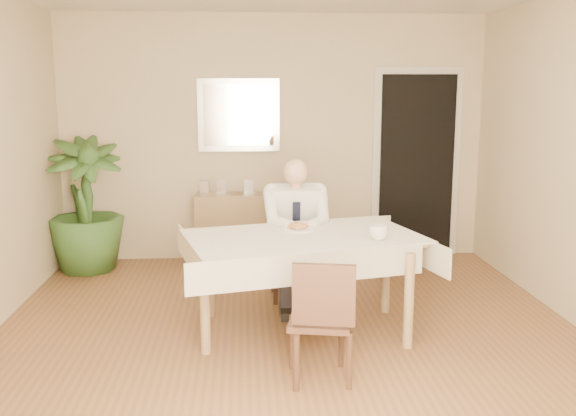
{
  "coord_description": "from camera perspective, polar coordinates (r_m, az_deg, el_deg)",
  "views": [
    {
      "loc": [
        -0.33,
        -4.36,
        1.84
      ],
      "look_at": [
        0.0,
        0.35,
        0.95
      ],
      "focal_mm": 40.0,
      "sensor_mm": 36.0,
      "label": 1
    }
  ],
  "objects": [
    {
      "name": "doorway",
      "position": [
        7.13,
        11.34,
        3.71
      ],
      "size": [
        0.96,
        0.07,
        2.1
      ],
      "color": "silver",
      "rests_on": "ground"
    },
    {
      "name": "photo_frame_left",
      "position": [
        6.81,
        -7.46,
        1.85
      ],
      "size": [
        0.1,
        0.02,
        0.14
      ],
      "primitive_type": "cube",
      "color": "silver",
      "rests_on": "sideboard"
    },
    {
      "name": "seated_man",
      "position": [
        5.38,
        0.77,
        -1.65
      ],
      "size": [
        0.48,
        0.72,
        1.24
      ],
      "color": "white",
      "rests_on": "ground"
    },
    {
      "name": "chair_far",
      "position": [
        5.7,
        0.53,
        -2.96
      ],
      "size": [
        0.44,
        0.44,
        0.88
      ],
      "rotation": [
        0.0,
        0.0,
        -0.05
      ],
      "color": "#3F271B",
      "rests_on": "ground"
    },
    {
      "name": "fork",
      "position": [
        4.9,
        0.51,
        -1.83
      ],
      "size": [
        0.01,
        0.13,
        0.01
      ],
      "primitive_type": "cylinder",
      "rotation": [
        1.57,
        0.0,
        0.0
      ],
      "color": "silver",
      "rests_on": "dining_table"
    },
    {
      "name": "room",
      "position": [
        4.41,
        0.32,
        3.63
      ],
      "size": [
        5.0,
        5.02,
        2.6
      ],
      "color": "brown",
      "rests_on": "ground"
    },
    {
      "name": "mirror",
      "position": [
        6.84,
        -4.41,
        8.23
      ],
      "size": [
        0.86,
        0.04,
        0.76
      ],
      "color": "silver",
      "rests_on": "room"
    },
    {
      "name": "photo_frame_right",
      "position": [
        6.82,
        -3.51,
        1.94
      ],
      "size": [
        0.1,
        0.02,
        0.14
      ],
      "primitive_type": "cube",
      "color": "silver",
      "rests_on": "sideboard"
    },
    {
      "name": "coffee_mug",
      "position": [
        4.69,
        8.05,
        -2.18
      ],
      "size": [
        0.17,
        0.17,
        0.11
      ],
      "primitive_type": "imported",
      "rotation": [
        0.0,
        0.0,
        -0.32
      ],
      "color": "white",
      "rests_on": "dining_table"
    },
    {
      "name": "sideboard",
      "position": [
        6.84,
        -4.28,
        -1.77
      ],
      "size": [
        0.94,
        0.38,
        0.73
      ],
      "primitive_type": "cube",
      "rotation": [
        0.0,
        0.0,
        -0.08
      ],
      "color": "olive",
      "rests_on": "ground"
    },
    {
      "name": "plate",
      "position": [
        4.97,
        0.91,
        -1.87
      ],
      "size": [
        0.26,
        0.26,
        0.02
      ],
      "primitive_type": "cylinder",
      "color": "white",
      "rests_on": "dining_table"
    },
    {
      "name": "photo_frame_center",
      "position": [
        6.8,
        -6.0,
        1.87
      ],
      "size": [
        0.1,
        0.02,
        0.14
      ],
      "primitive_type": "cube",
      "color": "silver",
      "rests_on": "sideboard"
    },
    {
      "name": "dining_table",
      "position": [
        4.81,
        1.36,
        -3.43
      ],
      "size": [
        1.96,
        1.43,
        0.75
      ],
      "rotation": [
        0.0,
        0.0,
        0.25
      ],
      "color": "olive",
      "rests_on": "ground"
    },
    {
      "name": "knife",
      "position": [
        4.91,
        1.44,
        -1.82
      ],
      "size": [
        0.01,
        0.13,
        0.01
      ],
      "primitive_type": "cylinder",
      "rotation": [
        1.57,
        0.0,
        0.0
      ],
      "color": "silver",
      "rests_on": "dining_table"
    },
    {
      "name": "potted_palm",
      "position": [
        6.76,
        -17.61,
        0.29
      ],
      "size": [
        0.97,
        0.97,
        1.36
      ],
      "primitive_type": "imported",
      "rotation": [
        0.0,
        0.0,
        0.34
      ],
      "color": "#2E521F",
      "rests_on": "ground"
    },
    {
      "name": "chair_near",
      "position": [
        4.03,
        2.99,
        -9.53
      ],
      "size": [
        0.45,
        0.45,
        0.81
      ],
      "rotation": [
        0.0,
        0.0,
        -0.19
      ],
      "color": "#3F271B",
      "rests_on": "ground"
    },
    {
      "name": "food",
      "position": [
        4.96,
        0.91,
        -1.62
      ],
      "size": [
        0.14,
        0.14,
        0.06
      ],
      "primitive_type": "ellipsoid",
      "color": "#925C32",
      "rests_on": "dining_table"
    },
    {
      "name": "window",
      "position": [
        1.96,
        5.8,
        -0.95
      ],
      "size": [
        1.34,
        0.04,
        1.44
      ],
      "color": "silver",
      "rests_on": "room"
    }
  ]
}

